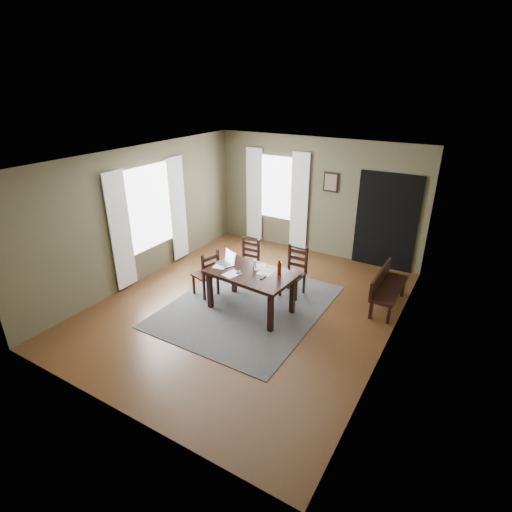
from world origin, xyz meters
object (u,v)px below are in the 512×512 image
Objects in this scene: chair_back_left at (248,262)px; water_bottle at (279,268)px; dining_table at (251,277)px; chair_end at (207,274)px; chair_back_right at (294,272)px; laptop at (227,260)px; bench at (386,285)px.

chair_back_left is 3.44× the size of water_bottle.
chair_end is at bearing -177.44° from dining_table.
chair_back_right reaches higher than chair_back_left.
chair_back_left is at bearing 118.31° from laptop.
chair_back_right is at bearing 65.39° from laptop.
chair_back_left is at bearing 128.76° from dining_table.
water_bottle is at bearing 25.08° from dining_table.
water_bottle is at bearing 28.46° from laptop.
bench is 3.09× the size of laptop.
dining_table is at bearing -61.34° from chair_back_left.
chair_end reaches higher than bench.
water_bottle reaches higher than chair_end.
chair_back_left reaches higher than dining_table.
water_bottle is (1.09, -0.74, 0.44)m from chair_back_left.
chair_end is 0.98× the size of chair_back_right.
chair_back_left is at bearing -177.10° from chair_back_right.
dining_table is 1.69× the size of chair_end.
dining_table is 1.24× the size of bench.
laptop is at bearing 116.48° from bench.
water_bottle is (0.47, 0.17, 0.22)m from dining_table.
chair_back_right is 0.87m from water_bottle.
water_bottle is at bearing -39.68° from chair_back_left.
dining_table is 1.12m from chair_back_left.
laptop is at bearing 112.04° from chair_end.
laptop is (0.07, -0.82, 0.38)m from chair_back_left.
chair_back_left is at bearing 171.78° from chair_end.
water_bottle is at bearing 127.49° from bench.
chair_back_left is at bearing 145.83° from water_bottle.
chair_end is 0.74× the size of bench.
chair_back_left reaches higher than bench.
bench is (3.03, 1.34, -0.03)m from chair_end.
chair_end is at bearing -118.99° from chair_back_left.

